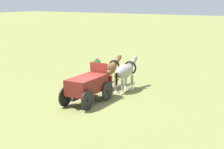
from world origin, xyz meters
TOP-DOWN VIEW (x-y plane):
  - ground_plane at (0.00, 0.00)m, footprint 220.00×220.00m
  - show_wagon at (0.16, 0.01)m, footprint 5.72×1.80m
  - draft_horse_near at (3.74, 0.73)m, footprint 3.14×0.91m
  - draft_horse_off at (3.75, -0.57)m, footprint 3.10×0.98m

SIDE VIEW (x-z plane):
  - ground_plane at x=0.00m, z-range 0.00..0.00m
  - show_wagon at x=0.16m, z-range -0.17..2.42m
  - draft_horse_near at x=3.74m, z-range 0.23..2.41m
  - draft_horse_off at x=3.75m, z-range 0.23..2.43m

